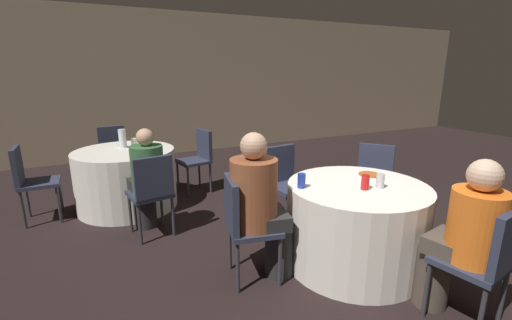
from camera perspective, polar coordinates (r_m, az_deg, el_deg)
ground_plane at (r=3.15m, az=13.67°, el=-17.96°), size 16.00×16.00×0.00m
wall_back at (r=7.28m, az=-12.34°, el=12.19°), size 16.00×0.06×2.80m
table_near at (r=3.18m, az=16.20°, el=-10.31°), size 1.20×1.20×0.73m
table_far at (r=4.58m, az=-20.77°, el=-2.94°), size 1.20×1.20×0.73m
chair_near_south at (r=2.69m, az=34.05°, el=-13.15°), size 0.46×0.47×0.88m
chair_near_west at (r=2.76m, az=-2.19°, el=-9.82°), size 0.47×0.47×0.88m
chair_near_northeast at (r=4.06m, az=19.00°, el=-2.48°), size 0.56×0.56×0.88m
chair_near_north at (r=3.79m, az=4.78°, el=-2.90°), size 0.45×0.45×0.88m
chair_far_north at (r=5.50m, az=-22.63°, el=1.57°), size 0.42×0.43×0.88m
chair_far_west at (r=4.57m, az=-33.61°, el=-2.32°), size 0.41×0.40×0.88m
chair_far_south at (r=3.59m, az=-16.97°, el=-4.52°), size 0.46×0.46×0.88m
chair_far_east at (r=4.87m, az=-9.52°, el=0.94°), size 0.47×0.46×0.88m
person_green_jacket at (r=3.73m, az=-17.80°, el=-3.30°), size 0.35×0.50×1.13m
person_orange_shirt at (r=2.72m, az=31.02°, el=-11.21°), size 0.37×0.50×1.15m
person_floral_shirt at (r=2.75m, az=0.82°, el=-7.54°), size 0.52×0.41×1.23m
pizza_plate_near at (r=3.34m, az=18.39°, el=-2.36°), size 0.23×0.23×0.02m
soda_can_blue at (r=2.86m, az=7.59°, el=-3.44°), size 0.07×0.07×0.12m
soda_can_red at (r=2.93m, az=17.75°, el=-3.56°), size 0.07×0.07×0.12m
soda_can_silver at (r=3.01m, az=20.00°, el=-3.29°), size 0.07×0.07×0.12m
bottle_far at (r=4.61m, az=-21.36°, el=3.36°), size 0.09×0.09×0.23m
cup_far at (r=4.69m, az=-19.65°, el=2.84°), size 0.07×0.07×0.10m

